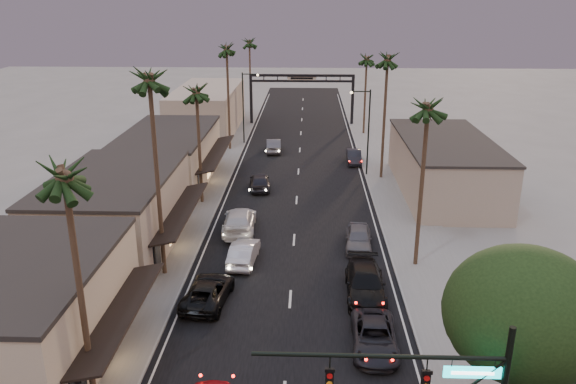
# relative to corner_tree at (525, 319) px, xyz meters

# --- Properties ---
(ground) EXTENTS (200.00, 200.00, 0.00)m
(ground) POSITION_rel_corner_tree_xyz_m (-9.48, 32.55, -5.98)
(ground) COLOR slate
(ground) RESTS_ON ground
(road) EXTENTS (14.00, 120.00, 0.02)m
(road) POSITION_rel_corner_tree_xyz_m (-9.48, 37.55, -5.97)
(road) COLOR black
(road) RESTS_ON ground
(sidewalk_left) EXTENTS (5.00, 92.00, 0.12)m
(sidewalk_left) POSITION_rel_corner_tree_xyz_m (-18.98, 44.55, -5.92)
(sidewalk_left) COLOR slate
(sidewalk_left) RESTS_ON ground
(sidewalk_right) EXTENTS (5.00, 92.00, 0.12)m
(sidewalk_right) POSITION_rel_corner_tree_xyz_m (0.02, 44.55, -5.92)
(sidewalk_right) COLOR slate
(sidewalk_right) RESTS_ON ground
(storefront_near) EXTENTS (8.00, 12.00, 5.50)m
(storefront_near) POSITION_rel_corner_tree_xyz_m (-22.48, 4.55, -3.23)
(storefront_near) COLOR #BDAD91
(storefront_near) RESTS_ON ground
(storefront_mid) EXTENTS (8.00, 14.00, 5.50)m
(storefront_mid) POSITION_rel_corner_tree_xyz_m (-22.48, 18.55, -3.23)
(storefront_mid) COLOR gray
(storefront_mid) RESTS_ON ground
(storefront_far) EXTENTS (8.00, 16.00, 5.00)m
(storefront_far) POSITION_rel_corner_tree_xyz_m (-22.48, 34.55, -3.48)
(storefront_far) COLOR #BDAD91
(storefront_far) RESTS_ON ground
(storefront_dist) EXTENTS (8.00, 20.00, 6.00)m
(storefront_dist) POSITION_rel_corner_tree_xyz_m (-22.48, 57.55, -2.98)
(storefront_dist) COLOR gray
(storefront_dist) RESTS_ON ground
(building_right) EXTENTS (8.00, 18.00, 5.00)m
(building_right) POSITION_rel_corner_tree_xyz_m (4.52, 32.55, -3.48)
(building_right) COLOR gray
(building_right) RESTS_ON ground
(corner_tree) EXTENTS (6.20, 6.20, 8.80)m
(corner_tree) POSITION_rel_corner_tree_xyz_m (0.00, 0.00, 0.00)
(corner_tree) COLOR #38281C
(corner_tree) RESTS_ON ground
(arch) EXTENTS (15.20, 0.40, 7.27)m
(arch) POSITION_rel_corner_tree_xyz_m (-9.48, 62.55, -0.45)
(arch) COLOR black
(arch) RESTS_ON ground
(streetlight_right) EXTENTS (2.13, 0.30, 9.00)m
(streetlight_right) POSITION_rel_corner_tree_xyz_m (-2.56, 37.55, -0.65)
(streetlight_right) COLOR black
(streetlight_right) RESTS_ON ground
(streetlight_left) EXTENTS (2.13, 0.30, 9.00)m
(streetlight_left) POSITION_rel_corner_tree_xyz_m (-16.40, 50.55, -0.65)
(streetlight_left) COLOR black
(streetlight_left) RESTS_ON ground
(palm_la) EXTENTS (3.20, 3.20, 13.20)m
(palm_la) POSITION_rel_corner_tree_xyz_m (-18.08, 1.55, 5.46)
(palm_la) COLOR #38281C
(palm_la) RESTS_ON ground
(palm_lb) EXTENTS (3.20, 3.20, 15.20)m
(palm_lb) POSITION_rel_corner_tree_xyz_m (-18.08, 14.55, 7.41)
(palm_lb) COLOR #38281C
(palm_lb) RESTS_ON ground
(palm_lc) EXTENTS (3.20, 3.20, 12.20)m
(palm_lc) POSITION_rel_corner_tree_xyz_m (-18.08, 28.55, 4.49)
(palm_lc) COLOR #38281C
(palm_lc) RESTS_ON ground
(palm_ld) EXTENTS (3.20, 3.20, 14.20)m
(palm_ld) POSITION_rel_corner_tree_xyz_m (-18.08, 47.55, 6.44)
(palm_ld) COLOR #38281C
(palm_ld) RESTS_ON ground
(palm_ra) EXTENTS (3.20, 3.20, 13.20)m
(palm_ra) POSITION_rel_corner_tree_xyz_m (-0.88, 16.55, 5.46)
(palm_ra) COLOR #38281C
(palm_ra) RESTS_ON ground
(palm_rb) EXTENTS (3.20, 3.20, 14.20)m
(palm_rb) POSITION_rel_corner_tree_xyz_m (-0.88, 36.55, 6.44)
(palm_rb) COLOR #38281C
(palm_rb) RESTS_ON ground
(palm_rc) EXTENTS (3.20, 3.20, 12.20)m
(palm_rc) POSITION_rel_corner_tree_xyz_m (-0.88, 56.55, 4.49)
(palm_rc) COLOR #38281C
(palm_rc) RESTS_ON ground
(palm_far) EXTENTS (3.20, 3.20, 13.20)m
(palm_far) POSITION_rel_corner_tree_xyz_m (-17.78, 70.55, 5.46)
(palm_far) COLOR #38281C
(palm_far) RESTS_ON ground
(oncoming_pickup) EXTENTS (3.02, 5.52, 1.47)m
(oncoming_pickup) POSITION_rel_corner_tree_xyz_m (-14.51, 11.04, -5.25)
(oncoming_pickup) COLOR black
(oncoming_pickup) RESTS_ON ground
(oncoming_silver) EXTENTS (1.99, 4.80, 1.55)m
(oncoming_silver) POSITION_rel_corner_tree_xyz_m (-12.91, 16.54, -5.21)
(oncoming_silver) COLOR #ADADB2
(oncoming_silver) RESTS_ON ground
(oncoming_white) EXTENTS (2.73, 6.20, 1.77)m
(oncoming_white) POSITION_rel_corner_tree_xyz_m (-13.88, 22.15, -5.09)
(oncoming_white) COLOR silver
(oncoming_white) RESTS_ON ground
(oncoming_dgrey) EXTENTS (2.37, 4.85, 1.59)m
(oncoming_dgrey) POSITION_rel_corner_tree_xyz_m (-13.14, 32.59, -5.18)
(oncoming_dgrey) COLOR black
(oncoming_dgrey) RESTS_ON ground
(oncoming_grey_far) EXTENTS (2.01, 4.91, 1.58)m
(oncoming_grey_far) POSITION_rel_corner_tree_xyz_m (-12.64, 46.67, -5.19)
(oncoming_grey_far) COLOR #4A494E
(oncoming_grey_far) RESTS_ON ground
(curbside_near) EXTENTS (2.52, 5.19, 1.42)m
(curbside_near) POSITION_rel_corner_tree_xyz_m (-4.84, 6.56, -5.27)
(curbside_near) COLOR black
(curbside_near) RESTS_ON ground
(curbside_black) EXTENTS (2.52, 5.95, 1.71)m
(curbside_black) POSITION_rel_corner_tree_xyz_m (-4.81, 12.16, -5.12)
(curbside_black) COLOR black
(curbside_black) RESTS_ON ground
(curbside_grey) EXTENTS (2.24, 4.84, 1.61)m
(curbside_grey) POSITION_rel_corner_tree_xyz_m (-4.64, 19.30, -5.17)
(curbside_grey) COLOR #525358
(curbside_grey) RESTS_ON ground
(curbside_far) EXTENTS (1.60, 4.46, 1.47)m
(curbside_far) POSITION_rel_corner_tree_xyz_m (-3.28, 42.13, -5.25)
(curbside_far) COLOR black
(curbside_far) RESTS_ON ground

